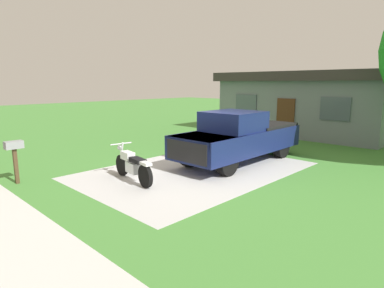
% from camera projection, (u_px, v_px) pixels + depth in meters
% --- Properties ---
extents(ground_plane, '(80.00, 80.00, 0.00)m').
position_uv_depth(ground_plane, '(196.00, 170.00, 10.90)').
color(ground_plane, '#458437').
extents(driveway_pad, '(5.09, 7.63, 0.01)m').
position_uv_depth(driveway_pad, '(196.00, 170.00, 10.90)').
color(driveway_pad, '#BCBCBC').
rests_on(driveway_pad, ground).
extents(motorcycle, '(2.20, 0.74, 1.09)m').
position_uv_depth(motorcycle, '(132.00, 166.00, 9.64)').
color(motorcycle, black).
rests_on(motorcycle, ground).
extents(pickup_truck, '(2.07, 5.65, 1.90)m').
position_uv_depth(pickup_truck, '(240.00, 136.00, 11.97)').
color(pickup_truck, black).
rests_on(pickup_truck, ground).
extents(mailbox, '(0.26, 0.48, 1.26)m').
position_uv_depth(mailbox, '(14.00, 151.00, 9.29)').
color(mailbox, '#4C3823').
rests_on(mailbox, ground).
extents(neighbor_house, '(9.60, 5.60, 3.50)m').
position_uv_depth(neighbor_house, '(307.00, 102.00, 18.68)').
color(neighbor_house, slate).
rests_on(neighbor_house, ground).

